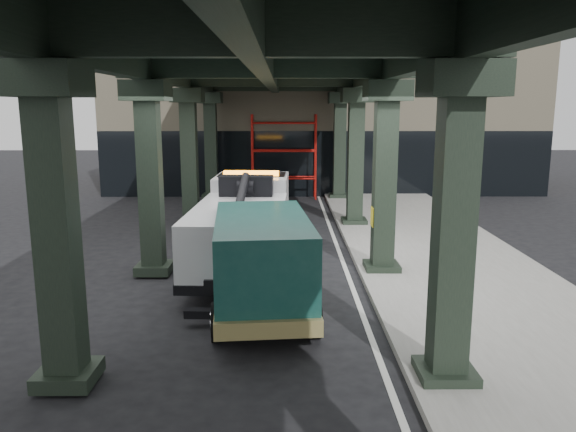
{
  "coord_description": "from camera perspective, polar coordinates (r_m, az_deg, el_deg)",
  "views": [
    {
      "loc": [
        0.05,
        -12.27,
        4.37
      ],
      "look_at": [
        0.12,
        1.35,
        1.7
      ],
      "focal_mm": 35.0,
      "sensor_mm": 36.0,
      "label": 1
    }
  ],
  "objects": [
    {
      "name": "ground",
      "position": [
        13.03,
        -0.51,
        -8.51
      ],
      "size": [
        90.0,
        90.0,
        0.0
      ],
      "primitive_type": "plane",
      "color": "black",
      "rests_on": "ground"
    },
    {
      "name": "sidewalk",
      "position": [
        15.55,
        16.41,
        -5.4
      ],
      "size": [
        5.0,
        40.0,
        0.15
      ],
      "primitive_type": "cube",
      "color": "gray",
      "rests_on": "ground"
    },
    {
      "name": "lane_stripe",
      "position": [
        15.01,
        6.05,
        -5.87
      ],
      "size": [
        0.12,
        38.0,
        0.01
      ],
      "primitive_type": "cube",
      "color": "silver",
      "rests_on": "ground"
    },
    {
      "name": "viaduct",
      "position": [
        14.32,
        -2.18,
        15.45
      ],
      "size": [
        7.4,
        32.0,
        6.4
      ],
      "color": "black",
      "rests_on": "ground"
    },
    {
      "name": "building",
      "position": [
        32.33,
        3.2,
        10.41
      ],
      "size": [
        22.0,
        10.0,
        8.0
      ],
      "primitive_type": "cube",
      "color": "#C6B793",
      "rests_on": "ground"
    },
    {
      "name": "scaffolding",
      "position": [
        27.01,
        -0.42,
        6.28
      ],
      "size": [
        3.08,
        0.88,
        4.0
      ],
      "color": "red",
      "rests_on": "ground"
    },
    {
      "name": "tow_truck",
      "position": [
        15.61,
        -4.33,
        -0.45
      ],
      "size": [
        2.6,
        7.95,
        2.58
      ],
      "rotation": [
        0.0,
        0.0,
        -0.04
      ],
      "color": "black",
      "rests_on": "ground"
    },
    {
      "name": "towed_van",
      "position": [
        12.15,
        -2.7,
        -4.37
      ],
      "size": [
        2.48,
        5.35,
        2.11
      ],
      "rotation": [
        0.0,
        0.0,
        0.09
      ],
      "color": "#13443D",
      "rests_on": "ground"
    }
  ]
}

